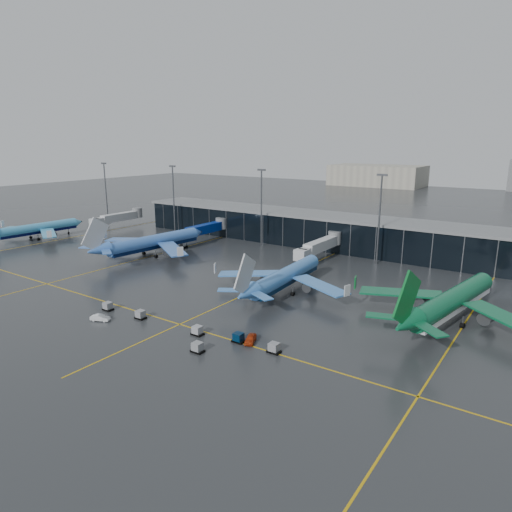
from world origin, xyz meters
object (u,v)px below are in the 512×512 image
Objects in this scene: airliner_klm_west at (38,222)px; service_van_red at (250,339)px; service_van_white at (100,318)px; airliner_arkefly at (154,234)px; mobile_airstair at (250,292)px; airliner_aer_lingus at (454,288)px; airliner_klm_near at (286,266)px; baggage_carts at (188,330)px.

service_van_red is at bearing -11.59° from airliner_klm_west.
airliner_klm_west is 91.38m from service_van_white.
airliner_arkefly is 48.50m from mobile_airstair.
airliner_klm_west is 53.14m from airliner_arkefly.
airliner_klm_west is at bearing -169.18° from airliner_aer_lingus.
airliner_klm_west is 10.09× the size of service_van_white.
airliner_klm_near reaches higher than service_van_red.
airliner_aer_lingus is (87.27, -4.19, 0.03)m from airliner_arkefly.
airliner_arkefly reaches higher than service_van_white.
airliner_aer_lingus is 40.98m from service_van_red.
airliner_aer_lingus is 42.95m from mobile_airstair.
mobile_airstair is 0.87× the size of service_van_red.
mobile_airstair is (98.67, -7.60, -5.20)m from airliner_klm_west.
airliner_arkefly is 70.28m from service_van_red.
airliner_klm_near reaches higher than service_van_white.
baggage_carts is at bearing -32.55° from airliner_arkefly.
mobile_airstair is 25.30m from service_van_red.
airliner_klm_near is 41.96m from service_van_white.
service_van_red is at bearing -63.27° from mobile_airstair.
baggage_carts is at bearing 173.74° from service_van_red.
airliner_aer_lingus reaches higher than baggage_carts.
airliner_arkefly is 51.95m from airliner_klm_near.
airliner_aer_lingus reaches higher than service_van_red.
airliner_klm_west reaches higher than service_van_white.
service_van_white is at bearing -123.53° from airliner_klm_near.
airliner_klm_near is at bearing 42.85° from mobile_airstair.
airliner_klm_near reaches higher than baggage_carts.
baggage_carts is 11.77× the size of mobile_airstair.
service_van_red is (60.75, -34.83, -6.03)m from airliner_arkefly.
mobile_airstair is at bearing -156.45° from airliner_aer_lingus.
mobile_airstair is at bearing -131.88° from airliner_klm_near.
airliner_klm_near is 0.90× the size of airliner_aer_lingus.
airliner_aer_lingus is at bearing 4.71° from mobile_airstair.
airliner_klm_near is at bearing 85.94° from baggage_carts.
baggage_carts is 12.00m from service_van_red.
mobile_airstair is (-3.28, 23.92, 0.01)m from baggage_carts.
airliner_aer_lingus is (35.84, 3.14, 0.66)m from airliner_klm_near.
airliner_arkefly is 87.37m from airliner_aer_lingus.
baggage_carts is 19.17m from service_van_white.
airliner_aer_lingus reaches higher than service_van_white.
airliner_arkefly is 1.10× the size of airliner_klm_near.
airliner_arkefly is 12.47× the size of mobile_airstair.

